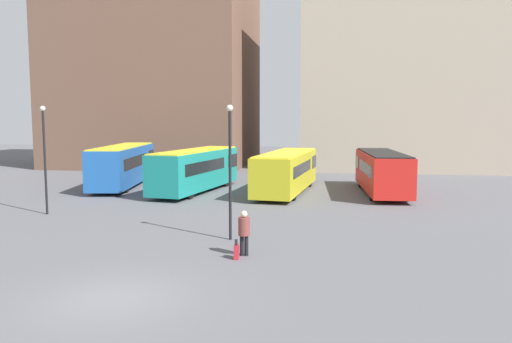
% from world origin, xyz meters
% --- Properties ---
extents(ground_plane, '(160.00, 160.00, 0.00)m').
position_xyz_m(ground_plane, '(0.00, 0.00, 0.00)').
color(ground_plane, '#56565B').
extents(building_block_left, '(20.40, 17.99, 27.53)m').
position_xyz_m(building_block_left, '(-13.32, 42.05, 13.76)').
color(building_block_left, brown).
rests_on(building_block_left, ground_plane).
extents(building_block_right, '(19.24, 14.85, 21.24)m').
position_xyz_m(building_block_right, '(12.74, 42.05, 10.62)').
color(building_block_right, tan).
rests_on(building_block_right, ground_plane).
extents(bus_0, '(4.14, 11.24, 3.09)m').
position_xyz_m(bus_0, '(-9.59, 22.98, 1.68)').
color(bus_0, '#1E56A3').
rests_on(bus_0, ground_plane).
extents(bus_1, '(4.10, 10.49, 2.96)m').
position_xyz_m(bus_1, '(-3.33, 21.08, 1.61)').
color(bus_1, '#19847F').
rests_on(bus_1, ground_plane).
extents(bus_2, '(3.75, 11.07, 2.83)m').
position_xyz_m(bus_2, '(3.05, 21.63, 1.54)').
color(bus_2, gold).
rests_on(bus_2, ground_plane).
extents(bus_3, '(3.10, 10.16, 2.86)m').
position_xyz_m(bus_3, '(9.57, 22.06, 1.56)').
color(bus_3, red).
rests_on(bus_3, ground_plane).
extents(traveler, '(0.48, 0.48, 1.71)m').
position_xyz_m(traveler, '(2.95, 5.04, 1.01)').
color(traveler, black).
rests_on(traveler, ground_plane).
extents(suitcase, '(0.22, 0.37, 0.76)m').
position_xyz_m(suitcase, '(2.74, 4.57, 0.27)').
color(suitcase, '#B7232D').
rests_on(suitcase, ground_plane).
extents(lamp_post_0, '(0.28, 0.28, 5.80)m').
position_xyz_m(lamp_post_0, '(-8.99, 11.52, 3.40)').
color(lamp_post_0, black).
rests_on(lamp_post_0, ground_plane).
extents(lamp_post_1, '(0.28, 0.28, 5.70)m').
position_xyz_m(lamp_post_1, '(1.93, 7.42, 3.35)').
color(lamp_post_1, black).
rests_on(lamp_post_1, ground_plane).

